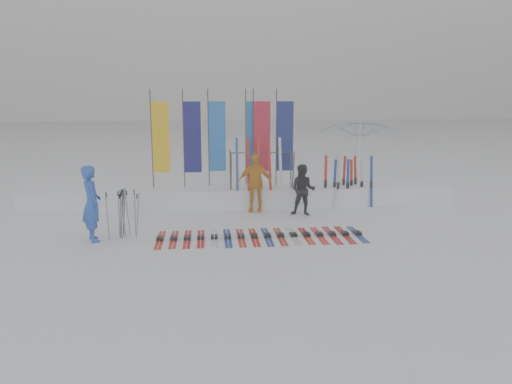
{
  "coord_description": "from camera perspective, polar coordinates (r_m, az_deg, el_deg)",
  "views": [
    {
      "loc": [
        -1.11,
        -11.7,
        3.62
      ],
      "look_at": [
        0.2,
        1.6,
        1.0
      ],
      "focal_mm": 35.0,
      "sensor_mm": 36.0,
      "label": 1
    }
  ],
  "objects": [
    {
      "name": "feather_flags",
      "position": [
        16.55,
        -3.21,
        6.31
      ],
      "size": [
        4.66,
        0.29,
        3.2
      ],
      "color": "#383A3F",
      "rests_on": "ground"
    },
    {
      "name": "tent_canopy",
      "position": [
        18.09,
        11.68,
        3.82
      ],
      "size": [
        4.0,
        4.03,
        2.8
      ],
      "primitive_type": "imported",
      "rotation": [
        0.0,
        0.0,
        -0.39
      ],
      "color": "white",
      "rests_on": "ground"
    },
    {
      "name": "ground",
      "position": [
        12.29,
        -0.2,
        -6.03
      ],
      "size": [
        120.0,
        120.0,
        0.0
      ],
      "primitive_type": "plane",
      "color": "white",
      "rests_on": "ground"
    },
    {
      "name": "person_blue",
      "position": [
        13.03,
        -18.28,
        -1.26
      ],
      "size": [
        0.71,
        0.83,
        1.91
      ],
      "primitive_type": "imported",
      "rotation": [
        0.0,
        0.0,
        2.01
      ],
      "color": "blue",
      "rests_on": "ground"
    },
    {
      "name": "ski_rack",
      "position": [
        16.15,
        0.63,
        3.13
      ],
      "size": [
        2.04,
        0.8,
        1.23
      ],
      "color": "#383A3F",
      "rests_on": "ground"
    },
    {
      "name": "snow_bank",
      "position": [
        16.67,
        -1.7,
        -0.4
      ],
      "size": [
        14.0,
        1.6,
        0.6
      ],
      "primitive_type": "cube",
      "color": "white",
      "rests_on": "ground"
    },
    {
      "name": "pole_cluster",
      "position": [
        13.27,
        -14.87,
        -2.41
      ],
      "size": [
        0.83,
        0.73,
        1.25
      ],
      "color": "#595B60",
      "rests_on": "ground"
    },
    {
      "name": "upright_skis",
      "position": [
        16.78,
        10.12,
        1.22
      ],
      "size": [
        1.53,
        0.97,
        1.69
      ],
      "color": "red",
      "rests_on": "ground"
    },
    {
      "name": "ski_row",
      "position": [
        12.88,
        0.57,
        -5.06
      ],
      "size": [
        5.28,
        1.69,
        0.07
      ],
      "color": "red",
      "rests_on": "ground"
    },
    {
      "name": "person_yellow",
      "position": [
        15.54,
        -0.13,
        1.06
      ],
      "size": [
        1.13,
        0.63,
        1.83
      ],
      "primitive_type": "imported",
      "rotation": [
        0.0,
        0.0,
        -0.18
      ],
      "color": "orange",
      "rests_on": "ground"
    },
    {
      "name": "person_black",
      "position": [
        15.13,
        5.4,
        0.23
      ],
      "size": [
        0.91,
        0.8,
        1.56
      ],
      "primitive_type": "imported",
      "rotation": [
        0.0,
        0.0,
        -0.33
      ],
      "color": "black",
      "rests_on": "ground"
    }
  ]
}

